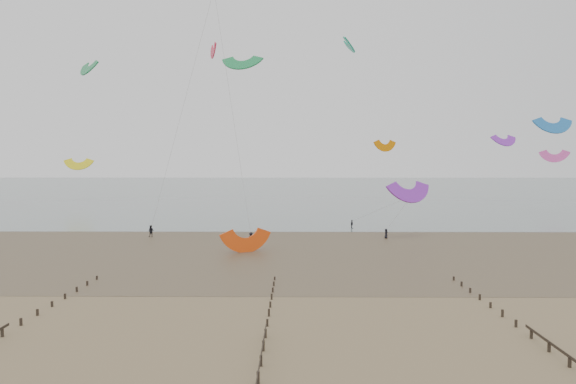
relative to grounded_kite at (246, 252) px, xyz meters
name	(u,v)px	position (x,y,z in m)	size (l,w,h in m)	color
ground	(219,312)	(0.35, -29.13, 0.00)	(500.00, 500.00, 0.00)	brown
sea_and_shore	(223,246)	(-3.73, 5.27, 0.01)	(500.00, 665.00, 0.03)	#475654
kitesurfers	(351,229)	(15.70, 18.52, 0.85)	(140.28, 19.79, 1.87)	black
grounded_kite	(246,252)	(0.00, 0.00, 0.00)	(5.93, 3.11, 4.52)	#F44B0F
kites_airborne	(257,116)	(-2.42, 60.63, 22.51)	(227.83, 97.35, 42.82)	#198243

